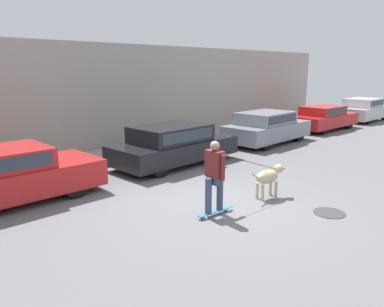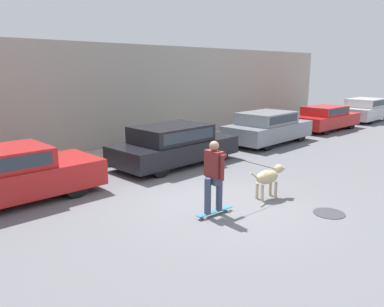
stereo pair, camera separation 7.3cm
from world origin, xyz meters
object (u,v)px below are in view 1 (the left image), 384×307
at_px(parked_car_1, 174,145).
at_px(parked_car_3, 324,118).
at_px(parked_car_2, 267,128).
at_px(parked_car_4, 363,110).
at_px(parked_car_0, 2,177).
at_px(skateboarder, 215,174).
at_px(dog, 269,177).

height_order(parked_car_1, parked_car_3, parked_car_1).
relative_size(parked_car_1, parked_car_2, 1.03).
bearing_deg(parked_car_3, parked_car_4, 1.14).
bearing_deg(parked_car_1, parked_car_0, 178.34).
bearing_deg(skateboarder, dog, -0.44).
height_order(parked_car_3, skateboarder, skateboarder).
distance_m(parked_car_4, dog, 15.93).
distance_m(parked_car_1, parked_car_3, 10.08).
distance_m(parked_car_0, parked_car_2, 10.33).
relative_size(parked_car_0, skateboarder, 1.73).
bearing_deg(skateboarder, parked_car_1, 64.18).
bearing_deg(skateboarder, parked_car_2, 31.77).
height_order(parked_car_4, skateboarder, skateboarder).
bearing_deg(parked_car_3, parked_car_1, -178.82).
xyz_separation_m(parked_car_1, parked_car_2, (5.14, 0.00, 0.01)).
bearing_deg(parked_car_0, parked_car_3, 0.18).
relative_size(parked_car_2, parked_car_3, 1.00).
height_order(parked_car_0, parked_car_1, parked_car_1).
height_order(parked_car_0, parked_car_4, parked_car_4).
height_order(parked_car_3, parked_car_4, parked_car_4).
height_order(dog, skateboarder, skateboarder).
relative_size(parked_car_2, parked_car_4, 1.02).
bearing_deg(parked_car_1, parked_car_2, -1.64).
height_order(parked_car_0, parked_car_2, parked_car_2).
xyz_separation_m(parked_car_4, dog, (-15.42, -3.99, -0.13)).
distance_m(parked_car_2, parked_car_3, 4.94).
height_order(parked_car_3, dog, parked_car_3).
distance_m(parked_car_0, parked_car_4, 20.15).
bearing_deg(dog, parked_car_1, 94.18).
distance_m(parked_car_1, dog, 4.02).
bearing_deg(skateboarder, parked_car_0, 131.90).
bearing_deg(parked_car_1, parked_car_3, -1.63).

